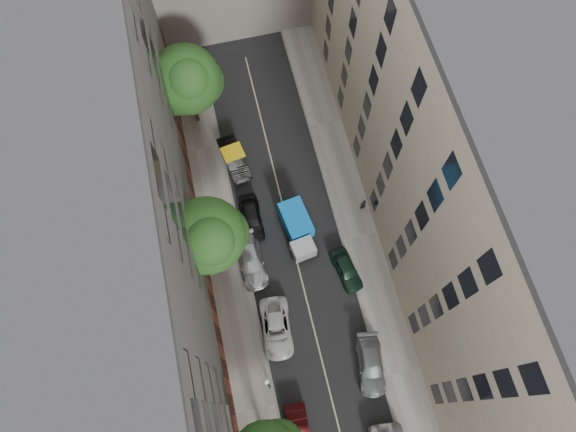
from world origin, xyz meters
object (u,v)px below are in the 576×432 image
object	(u,v)px
tarp_truck	(298,229)
tree_mid	(209,238)
car_left_4	(251,218)
car_left_3	(251,261)
car_right_1	(371,365)
car_right_2	(347,270)
tree_far	(188,82)
lamp_post	(268,384)
car_left_5	(234,159)
car_left_2	(276,328)
pedestrian	(363,205)

from	to	relation	value
tarp_truck	tree_mid	xyz separation A→B (m)	(-6.61, -1.16, 5.58)
car_left_4	tree_mid	size ratio (longest dim) A/B	0.42
car_left_3	car_right_1	world-z (taller)	car_left_3
car_right_2	tree_far	bearing A→B (deg)	109.10
tree_mid	lamp_post	xyz separation A→B (m)	(1.81, -10.04, -2.34)
tree_far	tree_mid	bearing A→B (deg)	-92.42
tarp_truck	lamp_post	world-z (taller)	lamp_post
car_left_5	car_left_3	bearing A→B (deg)	-102.81
car_left_5	tree_far	xyz separation A→B (m)	(-2.29, 4.89, 5.05)
car_left_4	tree_mid	xyz separation A→B (m)	(-3.21, -3.18, 6.09)
car_left_4	lamp_post	world-z (taller)	lamp_post
car_right_1	tree_mid	size ratio (longest dim) A/B	0.47
car_right_1	tree_far	world-z (taller)	tree_far
tree_mid	car_left_2	bearing A→B (deg)	-61.94
tarp_truck	car_right_2	distance (m)	5.02
tree_mid	tree_far	world-z (taller)	tree_mid
tree_mid	pedestrian	bearing A→B (deg)	9.67
car_left_4	car_left_2	bearing A→B (deg)	-88.83
car_right_1	tree_mid	xyz separation A→B (m)	(-9.37, 10.21, 6.12)
car_left_3	lamp_post	bearing A→B (deg)	-96.59
tree_far	pedestrian	bearing A→B (deg)	-44.41
tree_far	lamp_post	xyz separation A→B (m)	(1.23, -23.71, -1.34)
car_left_2	car_left_5	xyz separation A→B (m)	(-0.35, 14.80, 0.08)
car_left_2	car_left_4	xyz separation A→B (m)	(0.00, 9.20, 0.04)
car_left_5	car_right_1	xyz separation A→B (m)	(6.51, -18.99, -0.08)
tarp_truck	car_right_1	size ratio (longest dim) A/B	1.09
car_left_3	lamp_post	size ratio (longest dim) A/B	0.68
pedestrian	car_left_2	bearing A→B (deg)	28.44
car_right_2	tree_far	distance (m)	19.50
tree_far	car_left_4	bearing A→B (deg)	-75.92
car_left_2	car_right_1	distance (m)	7.45
lamp_post	car_left_3	bearing A→B (deg)	86.43
car_right_1	tree_mid	bearing A→B (deg)	141.30
car_left_4	lamp_post	bearing A→B (deg)	-94.87
car_left_4	lamp_post	distance (m)	13.81
lamp_post	pedestrian	bearing A→B (deg)	48.99
car_left_3	pedestrian	distance (m)	10.29
car_left_3	tree_mid	bearing A→B (deg)	167.02
car_right_2	tree_mid	size ratio (longest dim) A/B	0.38
tarp_truck	lamp_post	distance (m)	12.61
pedestrian	tarp_truck	bearing A→B (deg)	-3.80
car_right_2	tree_mid	world-z (taller)	tree_mid
tree_mid	car_right_1	bearing A→B (deg)	-47.44
car_left_5	lamp_post	xyz separation A→B (m)	(-1.05, -18.82, 3.71)
tarp_truck	pedestrian	world-z (taller)	tarp_truck
car_right_1	tree_far	xyz separation A→B (m)	(-8.80, 23.88, 5.12)
car_left_4	tree_far	xyz separation A→B (m)	(-2.63, 10.49, 5.09)
car_left_2	tree_mid	xyz separation A→B (m)	(-3.21, 6.02, 6.13)
car_left_5	car_right_2	world-z (taller)	car_left_5
car_right_1	car_left_4	bearing A→B (deg)	123.47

